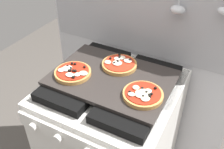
% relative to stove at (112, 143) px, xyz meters
% --- Properties ---
extents(kitchen_backsplash, '(1.10, 0.09, 1.55)m').
position_rel_stove_xyz_m(kitchen_backsplash, '(0.00, 0.34, 0.34)').
color(kitchen_backsplash, silver).
rests_on(kitchen_backsplash, ground_plane).
extents(stove, '(0.60, 0.64, 0.90)m').
position_rel_stove_xyz_m(stove, '(0.00, 0.00, 0.00)').
color(stove, white).
rests_on(stove, ground_plane).
extents(baking_tray, '(0.54, 0.38, 0.02)m').
position_rel_stove_xyz_m(baking_tray, '(0.00, 0.00, 0.46)').
color(baking_tray, '#2D2826').
rests_on(baking_tray, stove).
extents(pizza_left, '(0.17, 0.17, 0.03)m').
position_rel_stove_xyz_m(pizza_left, '(-0.17, -0.07, 0.48)').
color(pizza_left, '#C18947').
rests_on(pizza_left, baking_tray).
extents(pizza_right, '(0.17, 0.17, 0.03)m').
position_rel_stove_xyz_m(pizza_right, '(0.18, -0.06, 0.48)').
color(pizza_right, '#C18947').
rests_on(pizza_right, baking_tray).
extents(pizza_center, '(0.17, 0.17, 0.03)m').
position_rel_stove_xyz_m(pizza_center, '(-0.01, 0.09, 0.48)').
color(pizza_center, '#C18947').
rests_on(pizza_center, baking_tray).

